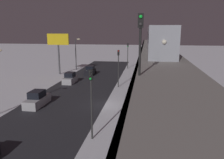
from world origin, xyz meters
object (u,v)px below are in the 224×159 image
subway_train (156,37)px  traffic_light_mid (118,63)px  rail_signal (140,34)px  sedan_black (90,71)px  traffic_light_near (91,95)px  sedan_silver (37,100)px  sedan_silver_2 (70,79)px  traffic_light_far (128,52)px  commercial_billboard (58,43)px

subway_train → traffic_light_mid: bearing=23.1°
traffic_light_mid → rail_signal: bearing=100.6°
sedan_black → traffic_light_near: 30.20m
sedan_silver → sedan_black: bearing=-94.9°
sedan_silver_2 → traffic_light_far: (-9.30, -17.27, 3.40)m
rail_signal → sedan_silver_2: rail_signal is taller
sedan_black → sedan_silver: bearing=85.1°
traffic_light_far → subway_train: bearing=110.9°
subway_train → sedan_silver: size_ratio=8.09×
rail_signal → sedan_black: (11.72, -32.56, -8.69)m
traffic_light_mid → traffic_light_far: same height
sedan_black → traffic_light_mid: (-7.50, 9.97, 3.41)m
sedan_black → sedan_silver_2: bearing=77.6°
subway_train → rail_signal: rail_signal is taller
subway_train → sedan_silver_2: 17.40m
traffic_light_far → commercial_billboard: (14.38, 9.67, 2.63)m
sedan_black → traffic_light_near: traffic_light_near is taller
traffic_light_near → traffic_light_mid: same height
subway_train → traffic_light_near: 23.05m
sedan_black → sedan_silver: same height
traffic_light_mid → commercial_billboard: size_ratio=0.72×
sedan_black → traffic_light_mid: bearing=127.0°
traffic_light_near → traffic_light_far: bearing=-90.0°
subway_train → sedan_black: 17.40m
traffic_light_mid → subway_train: bearing=-156.9°
subway_train → sedan_black: subway_train is taller
sedan_silver_2 → traffic_light_near: traffic_light_near is taller
traffic_light_near → sedan_black: bearing=-75.5°
sedan_silver → sedan_silver_2: (0.00, -12.97, 0.00)m
commercial_billboard → traffic_light_far: bearing=-146.1°
rail_signal → traffic_light_far: size_ratio=0.62×
sedan_silver_2 → commercial_billboard: 10.95m
traffic_light_near → traffic_light_far: 38.16m
subway_train → traffic_light_near: (6.26, 21.76, -4.33)m
sedan_silver_2 → traffic_light_near: 23.12m
rail_signal → traffic_light_mid: 23.58m
rail_signal → traffic_light_mid: size_ratio=0.62×
sedan_black → sedan_silver_2: 8.36m
sedan_black → sedan_silver_2: same height
traffic_light_mid → commercial_billboard: bearing=-33.2°
subway_train → traffic_light_far: 18.09m
rail_signal → sedan_black: 35.68m
sedan_black → sedan_silver_2: (1.80, 8.16, 0.01)m
sedan_black → commercial_billboard: size_ratio=0.45×
sedan_silver_2 → traffic_light_far: bearing=-118.3°
sedan_silver → traffic_light_near: size_ratio=0.71×
rail_signal → commercial_billboard: bearing=-59.8°
sedan_black → traffic_light_far: (-7.50, -9.11, 3.41)m
sedan_silver_2 → traffic_light_near: (-9.30, 20.89, 3.40)m
traffic_light_near → traffic_light_mid: bearing=-90.0°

